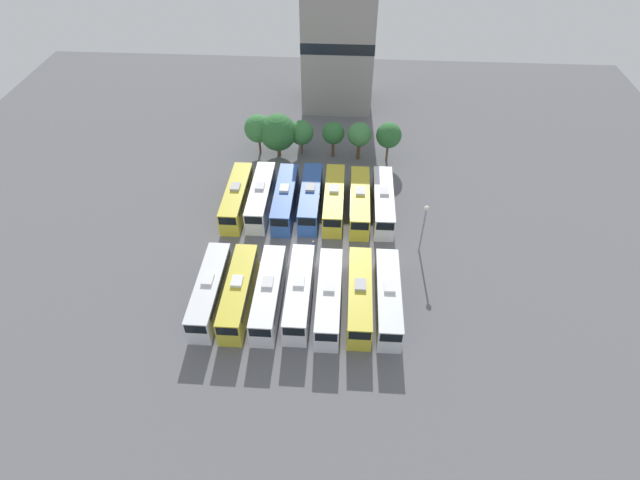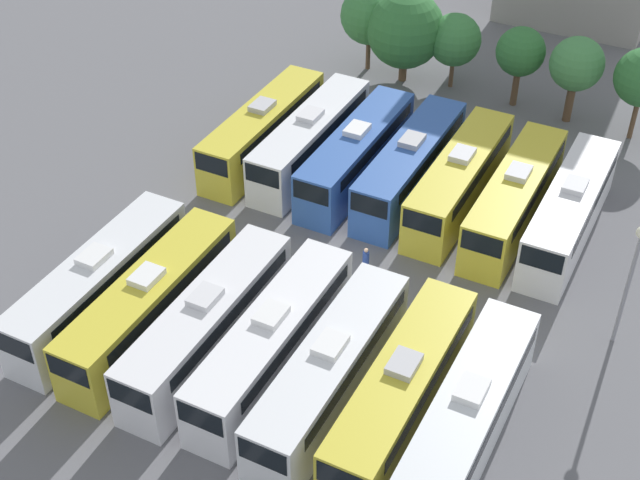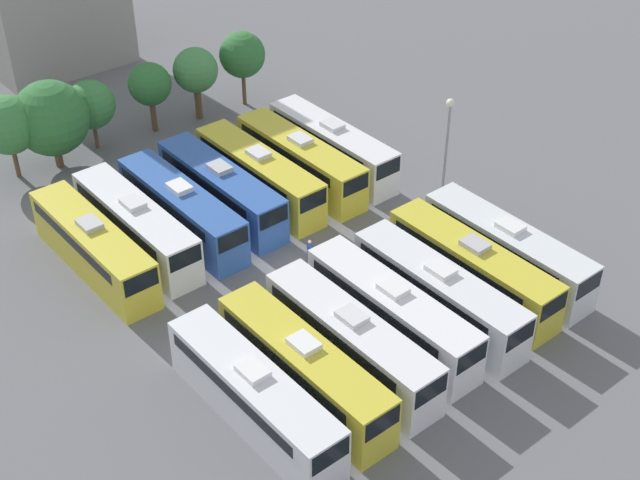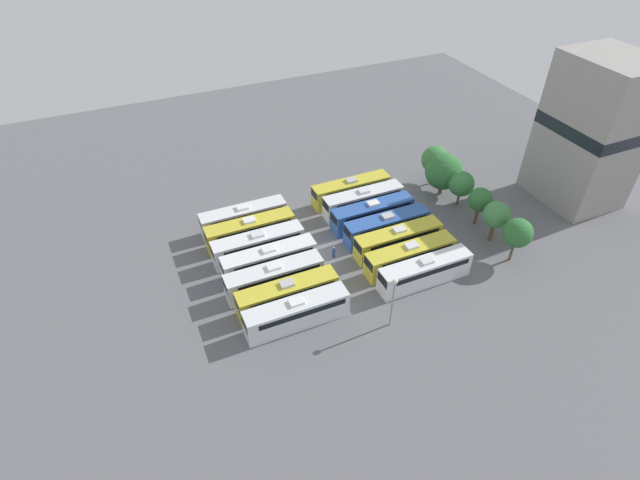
# 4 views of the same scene
# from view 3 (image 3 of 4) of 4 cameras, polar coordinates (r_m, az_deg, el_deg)

# --- Properties ---
(ground_plane) EXTENTS (118.80, 118.80, 0.00)m
(ground_plane) POSITION_cam_3_polar(r_m,az_deg,el_deg) (56.50, -1.30, -1.93)
(ground_plane) COLOR slate
(bus_0) EXTENTS (2.56, 12.03, 3.70)m
(bus_0) POSITION_cam_3_polar(r_m,az_deg,el_deg) (45.80, -4.26, -9.85)
(bus_0) COLOR silver
(bus_0) RESTS_ON ground_plane
(bus_1) EXTENTS (2.56, 12.03, 3.70)m
(bus_1) POSITION_cam_3_polar(r_m,az_deg,el_deg) (47.11, -1.05, -8.14)
(bus_1) COLOR gold
(bus_1) RESTS_ON ground_plane
(bus_2) EXTENTS (2.56, 12.03, 3.70)m
(bus_2) POSITION_cam_3_polar(r_m,az_deg,el_deg) (48.69, 1.98, -6.40)
(bus_2) COLOR silver
(bus_2) RESTS_ON ground_plane
(bus_3) EXTENTS (2.56, 12.03, 3.70)m
(bus_3) POSITION_cam_3_polar(r_m,az_deg,el_deg) (50.63, 4.59, -4.58)
(bus_3) COLOR white
(bus_3) RESTS_ON ground_plane
(bus_4) EXTENTS (2.56, 12.03, 3.70)m
(bus_4) POSITION_cam_3_polar(r_m,az_deg,el_deg) (52.23, 7.57, -3.34)
(bus_4) COLOR silver
(bus_4) RESTS_ON ground_plane
(bus_5) EXTENTS (2.56, 12.03, 3.70)m
(bus_5) POSITION_cam_3_polar(r_m,az_deg,el_deg) (54.47, 9.69, -1.72)
(bus_5) COLOR gold
(bus_5) RESTS_ON ground_plane
(bus_6) EXTENTS (2.56, 12.03, 3.70)m
(bus_6) POSITION_cam_3_polar(r_m,az_deg,el_deg) (56.42, 11.85, -0.54)
(bus_6) COLOR silver
(bus_6) RESTS_ON ground_plane
(bus_7) EXTENTS (2.56, 12.03, 3.70)m
(bus_7) POSITION_cam_3_polar(r_m,az_deg,el_deg) (57.21, -14.31, -0.37)
(bus_7) COLOR gold
(bus_7) RESTS_ON ground_plane
(bus_8) EXTENTS (2.56, 12.03, 3.70)m
(bus_8) POSITION_cam_3_polar(r_m,az_deg,el_deg) (58.55, -11.71, 0.96)
(bus_8) COLOR silver
(bus_8) RESTS_ON ground_plane
(bus_9) EXTENTS (2.56, 12.03, 3.70)m
(bus_9) POSITION_cam_3_polar(r_m,az_deg,el_deg) (59.62, -8.86, 2.01)
(bus_9) COLOR #2D56A8
(bus_9) RESTS_ON ground_plane
(bus_10) EXTENTS (2.56, 12.03, 3.70)m
(bus_10) POSITION_cam_3_polar(r_m,az_deg,el_deg) (61.35, -6.37, 3.29)
(bus_10) COLOR #2D56A8
(bus_10) RESTS_ON ground_plane
(bus_11) EXTENTS (2.56, 12.03, 3.70)m
(bus_11) POSITION_cam_3_polar(r_m,az_deg,el_deg) (62.77, -3.93, 4.24)
(bus_11) COLOR gold
(bus_11) RESTS_ON ground_plane
(bus_12) EXTENTS (2.56, 12.03, 3.70)m
(bus_12) POSITION_cam_3_polar(r_m,az_deg,el_deg) (64.32, -1.28, 5.16)
(bus_12) COLOR gold
(bus_12) RESTS_ON ground_plane
(bus_13) EXTENTS (2.56, 12.03, 3.70)m
(bus_13) POSITION_cam_3_polar(r_m,az_deg,el_deg) (66.15, 0.77, 6.09)
(bus_13) COLOR silver
(bus_13) RESTS_ON ground_plane
(worker_person) EXTENTS (0.36, 0.36, 1.69)m
(worker_person) POSITION_cam_3_polar(r_m,az_deg,el_deg) (56.71, -0.66, -0.77)
(worker_person) COLOR navy
(worker_person) RESTS_ON ground_plane
(light_pole) EXTENTS (0.60, 0.60, 7.04)m
(light_pole) POSITION_cam_3_polar(r_m,az_deg,el_deg) (62.82, 8.20, 7.13)
(light_pole) COLOR gray
(light_pole) RESTS_ON ground_plane
(tree_0) EXTENTS (4.26, 4.26, 6.40)m
(tree_0) POSITION_cam_3_polar(r_m,az_deg,el_deg) (67.52, -19.37, 6.95)
(tree_0) COLOR brown
(tree_0) RESTS_ON ground_plane
(tree_1) EXTENTS (5.57, 5.57, 6.78)m
(tree_1) POSITION_cam_3_polar(r_m,az_deg,el_deg) (68.13, -16.84, 7.47)
(tree_1) COLOR brown
(tree_1) RESTS_ON ground_plane
(tree_2) EXTENTS (3.74, 3.74, 5.54)m
(tree_2) POSITION_cam_3_polar(r_m,az_deg,el_deg) (70.04, -14.46, 8.38)
(tree_2) COLOR brown
(tree_2) RESTS_ON ground_plane
(tree_3) EXTENTS (3.38, 3.38, 5.75)m
(tree_3) POSITION_cam_3_polar(r_m,az_deg,el_deg) (71.40, -10.84, 9.75)
(tree_3) COLOR brown
(tree_3) RESTS_ON ground_plane
(tree_4) EXTENTS (3.61, 3.61, 6.06)m
(tree_4) POSITION_cam_3_polar(r_m,az_deg,el_deg) (72.70, -7.97, 10.69)
(tree_4) COLOR brown
(tree_4) RESTS_ON ground_plane
(tree_5) EXTENTS (3.79, 3.79, 6.35)m
(tree_5) POSITION_cam_3_polar(r_m,az_deg,el_deg) (74.50, -5.00, 11.73)
(tree_5) COLOR brown
(tree_5) RESTS_ON ground_plane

